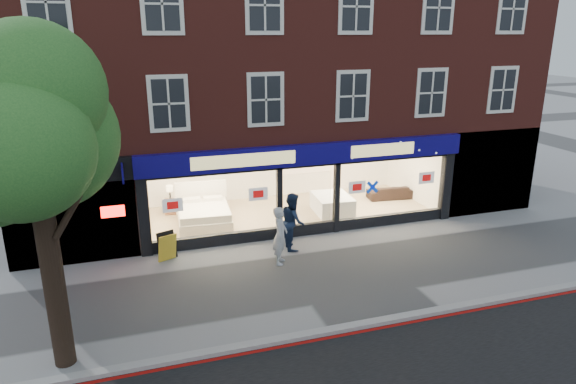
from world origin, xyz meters
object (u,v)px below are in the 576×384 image
display_bed (204,214)px  pedestrian_blue (293,221)px  mattress_stack (332,204)px  sofa (390,192)px  a_board (167,246)px  pedestrian_grey (280,235)px

display_bed → pedestrian_blue: bearing=-45.6°
mattress_stack → sofa: bearing=16.1°
sofa → pedestrian_blue: pedestrian_blue is taller
mattress_stack → pedestrian_blue: 3.62m
display_bed → mattress_stack: (4.95, -0.34, -0.03)m
sofa → a_board: size_ratio=2.05×
sofa → pedestrian_grey: pedestrian_grey is taller
sofa → pedestrian_grey: (-6.18, -4.41, 0.54)m
display_bed → mattress_stack: bearing=0.3°
pedestrian_grey → a_board: bearing=93.6°
display_bed → pedestrian_blue: (2.47, -2.94, 0.48)m
pedestrian_grey → pedestrian_blue: size_ratio=0.96×
pedestrian_grey → pedestrian_blue: bearing=-12.4°
mattress_stack → pedestrian_grey: (-3.20, -3.55, 0.47)m
pedestrian_grey → pedestrian_blue: 1.20m
mattress_stack → sofa: (2.98, 0.86, -0.06)m
mattress_stack → pedestrian_grey: pedestrian_grey is taller
a_board → sofa: bearing=-2.6°
mattress_stack → sofa: 3.10m
sofa → pedestrian_grey: 7.61m
sofa → pedestrian_blue: (-5.46, -3.46, 0.58)m
display_bed → sofa: (7.93, 0.52, -0.09)m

